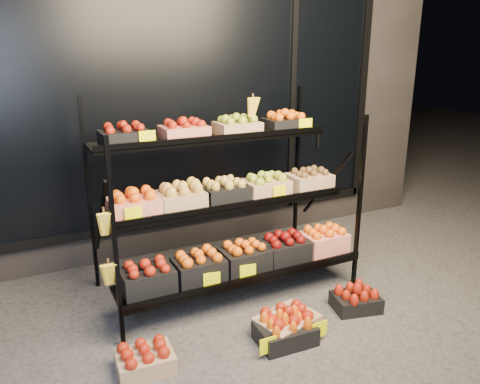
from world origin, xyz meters
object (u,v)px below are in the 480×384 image
floor_crate_midleft (285,330)px  display_rack (228,202)px  floor_crate_midright (287,322)px  floor_crate_left (145,359)px

floor_crate_midleft → display_rack: bearing=94.4°
floor_crate_midleft → floor_crate_midright: (0.06, 0.07, 0.01)m
floor_crate_midleft → floor_crate_midright: 0.09m
display_rack → floor_crate_midright: size_ratio=4.43×
floor_crate_midleft → floor_crate_midright: bearing=52.7°
display_rack → floor_crate_midleft: (0.03, -0.89, -0.69)m
floor_crate_midright → display_rack: bearing=82.1°
display_rack → floor_crate_left: size_ratio=5.80×
display_rack → floor_crate_midright: bearing=-84.0°
display_rack → floor_crate_midleft: bearing=-88.4°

